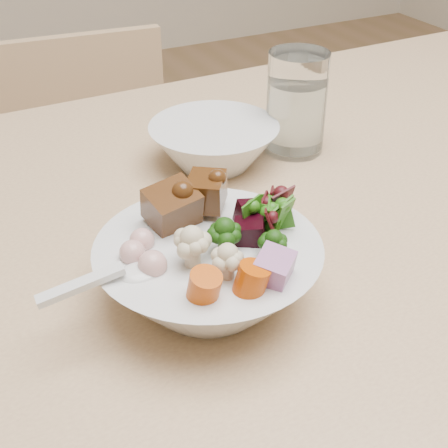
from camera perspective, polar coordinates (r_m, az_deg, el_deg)
The scene contains 6 objects.
dining_table at distance 0.84m, azimuth 17.08°, elevation -1.33°, with size 1.68×0.97×0.78m.
chair_far at distance 1.42m, azimuth -10.94°, elevation 2.26°, with size 0.39×0.39×0.78m.
food_bowl at distance 0.57m, azimuth -1.35°, elevation -3.99°, with size 0.21×0.21×0.11m.
soup_spoon at distance 0.52m, azimuth -9.07°, elevation -4.76°, with size 0.11×0.03×0.02m.
water_glass at distance 0.83m, azimuth 6.61°, elevation 10.59°, with size 0.08×0.08×0.13m.
side_bowl at distance 0.80m, azimuth -0.91°, elevation 7.22°, with size 0.16×0.16×0.05m, color silver, non-canonical shape.
Camera 1 is at (-0.59, -0.39, 1.16)m, focal length 50.00 mm.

